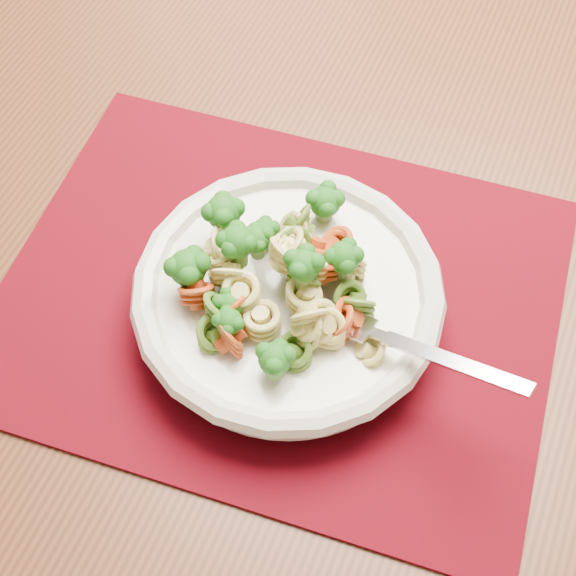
# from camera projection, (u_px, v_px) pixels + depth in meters

# --- Properties ---
(dining_table) EXTENTS (1.58, 1.24, 0.73)m
(dining_table) POSITION_uv_depth(u_px,v_px,m) (366.00, 241.00, 0.80)
(dining_table) COLOR #593019
(dining_table) RESTS_ON ground
(placemat) EXTENTS (0.49, 0.42, 0.00)m
(placemat) POSITION_uv_depth(u_px,v_px,m) (278.00, 298.00, 0.65)
(placemat) COLOR #4F0310
(placemat) RESTS_ON dining_table
(pasta_bowl) EXTENTS (0.24, 0.24, 0.05)m
(pasta_bowl) POSITION_uv_depth(u_px,v_px,m) (288.00, 296.00, 0.61)
(pasta_bowl) COLOR beige
(pasta_bowl) RESTS_ON placemat
(pasta_broccoli_heap) EXTENTS (0.20, 0.20, 0.06)m
(pasta_broccoli_heap) POSITION_uv_depth(u_px,v_px,m) (288.00, 284.00, 0.60)
(pasta_broccoli_heap) COLOR #CBBA64
(pasta_broccoli_heap) RESTS_ON pasta_bowl
(fork) EXTENTS (0.17, 0.11, 0.08)m
(fork) POSITION_uv_depth(u_px,v_px,m) (356.00, 326.00, 0.58)
(fork) COLOR silver
(fork) RESTS_ON pasta_bowl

